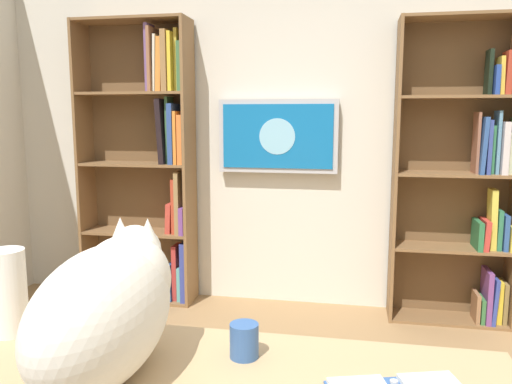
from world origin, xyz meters
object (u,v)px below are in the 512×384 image
at_px(bookshelf_left, 469,179).
at_px(coffee_mug, 244,341).
at_px(bookshelf_right, 152,157).
at_px(cat, 111,303).
at_px(wall_mounted_tv, 278,136).
at_px(paper_towel_roll, 8,292).

xyz_separation_m(bookshelf_left, coffee_mug, (1.06, 2.34, -0.19)).
relative_size(bookshelf_right, cat, 3.02).
bearing_deg(bookshelf_right, coffee_mug, 117.46).
bearing_deg(coffee_mug, wall_mounted_tv, -83.68).
bearing_deg(cat, wall_mounted_tv, -91.08).
height_order(cat, paper_towel_roll, cat).
bearing_deg(paper_towel_roll, bookshelf_left, -127.61).
height_order(wall_mounted_tv, coffee_mug, wall_mounted_tv).
xyz_separation_m(bookshelf_right, coffee_mug, (-1.22, 2.34, -0.30)).
bearing_deg(wall_mounted_tv, paper_towel_roll, 79.02).
bearing_deg(cat, bookshelf_left, -118.90).
distance_m(bookshelf_left, wall_mounted_tv, 1.36).
bearing_deg(paper_towel_roll, wall_mounted_tv, -100.98).
relative_size(wall_mounted_tv, cat, 1.25).
bearing_deg(bookshelf_right, paper_towel_roll, 101.69).
relative_size(bookshelf_right, wall_mounted_tv, 2.42).
distance_m(bookshelf_left, coffee_mug, 2.58).
relative_size(bookshelf_left, coffee_mug, 21.59).
xyz_separation_m(wall_mounted_tv, cat, (0.05, 2.57, -0.32)).
xyz_separation_m(wall_mounted_tv, coffee_mug, (-0.27, 2.42, -0.46)).
xyz_separation_m(bookshelf_left, cat, (1.37, 2.49, -0.05)).
bearing_deg(bookshelf_right, wall_mounted_tv, -175.00).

